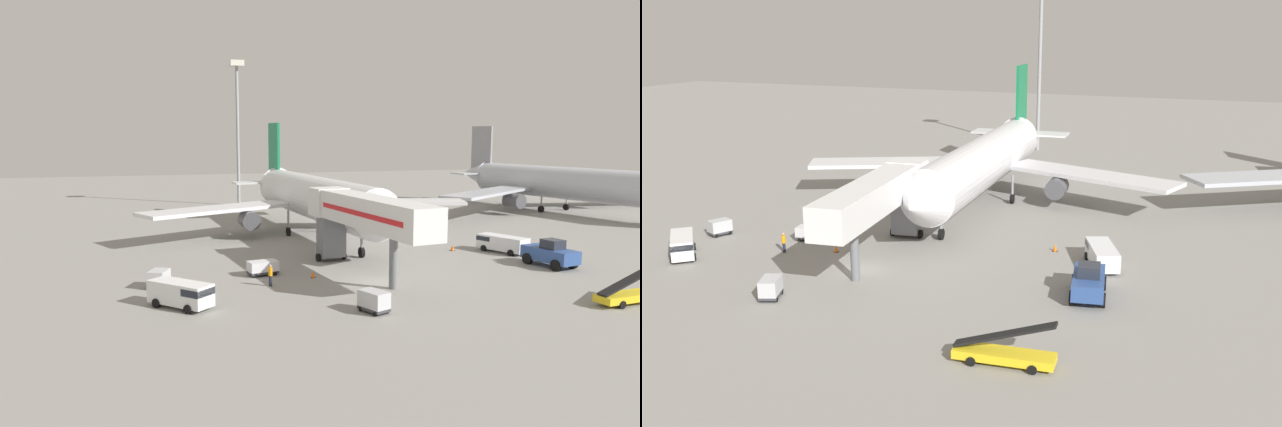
# 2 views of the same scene
# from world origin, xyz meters

# --- Properties ---
(ground_plane) EXTENTS (300.00, 300.00, 0.00)m
(ground_plane) POSITION_xyz_m (0.00, 0.00, 0.00)
(ground_plane) COLOR gray
(airplane_at_gate) EXTENTS (43.75, 45.19, 14.57)m
(airplane_at_gate) POSITION_xyz_m (1.58, 24.96, 4.90)
(airplane_at_gate) COLOR silver
(airplane_at_gate) RESTS_ON ground
(jet_bridge) EXTENTS (5.40, 19.82, 7.39)m
(jet_bridge) POSITION_xyz_m (-0.24, 3.24, 5.57)
(jet_bridge) COLOR silver
(jet_bridge) RESTS_ON ground
(pushback_tug) EXTENTS (3.34, 5.72, 2.70)m
(pushback_tug) POSITION_xyz_m (18.51, 0.79, 1.25)
(pushback_tug) COLOR #2D4C8E
(pushback_tug) RESTS_ON ground
(belt_loader_truck) EXTENTS (6.37, 2.15, 3.05)m
(belt_loader_truck) POSITION_xyz_m (15.98, -11.76, 0.75)
(belt_loader_truck) COLOR yellow
(belt_loader_truck) RESTS_ON ground
(service_van_rear_left) EXTENTS (4.78, 5.00, 1.94)m
(service_van_rear_left) POSITION_xyz_m (-16.73, -2.91, 1.12)
(service_van_rear_left) COLOR white
(service_van_rear_left) RESTS_ON ground
(service_van_mid_right) EXTENTS (3.87, 5.82, 1.82)m
(service_van_mid_right) POSITION_xyz_m (18.10, 8.30, 1.06)
(service_van_mid_right) COLOR white
(service_van_mid_right) RESTS_ON ground
(baggage_cart_mid_left) EXTENTS (2.01, 2.50, 1.58)m
(baggage_cart_mid_left) POSITION_xyz_m (-3.62, -8.10, 0.87)
(baggage_cart_mid_left) COLOR #38383D
(baggage_cart_mid_left) RESTS_ON ground
(baggage_cart_far_center) EXTENTS (2.88, 1.94, 1.31)m
(baggage_cart_far_center) POSITION_xyz_m (-8.95, 5.49, 0.74)
(baggage_cart_far_center) COLOR #38383D
(baggage_cart_far_center) RESTS_ON ground
(baggage_cart_near_right) EXTENTS (2.03, 2.38, 1.50)m
(baggage_cart_near_right) POSITION_xyz_m (-18.16, 3.62, 0.83)
(baggage_cart_near_right) COLOR #38383D
(baggage_cart_near_right) RESTS_ON ground
(ground_crew_worker_foreground) EXTENTS (0.43, 0.43, 1.86)m
(ground_crew_worker_foreground) POSITION_xyz_m (-9.14, 1.38, 0.99)
(ground_crew_worker_foreground) COLOR #1E2333
(ground_crew_worker_foreground) RESTS_ON ground
(safety_cone_alpha) EXTENTS (0.46, 0.46, 0.70)m
(safety_cone_alpha) POSITION_xyz_m (13.47, 10.65, 0.35)
(safety_cone_alpha) COLOR black
(safety_cone_alpha) RESTS_ON ground
(safety_cone_bravo) EXTENTS (0.42, 0.42, 0.64)m
(safety_cone_bravo) POSITION_xyz_m (-4.85, 3.20, 0.32)
(safety_cone_bravo) COLOR black
(safety_cone_bravo) RESTS_ON ground
(apron_light_mast) EXTENTS (2.40, 2.40, 25.90)m
(apron_light_mast) POSITION_xyz_m (-2.08, 60.46, 17.95)
(apron_light_mast) COLOR #93969B
(apron_light_mast) RESTS_ON ground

